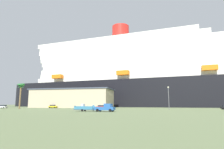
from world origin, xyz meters
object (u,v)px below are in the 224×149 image
at_px(palm_tree, 21,89).
at_px(cruise_ship, 161,78).
at_px(pickup_truck, 106,108).
at_px(street_lamp, 169,95).
at_px(small_boat_on_trailer, 87,108).
at_px(parked_car_silver_sedan, 3,107).
at_px(parked_car_yellow_taxi, 53,106).
at_px(parked_car_red_hatchback, 101,107).

bearing_deg(palm_tree, cruise_ship, 46.01).
height_order(pickup_truck, street_lamp, street_lamp).
bearing_deg(cruise_ship, small_boat_on_trailer, -105.48).
xyz_separation_m(palm_tree, parked_car_silver_sedan, (-14.63, 6.39, -7.85)).
xyz_separation_m(cruise_ship, pickup_truck, (-16.74, -82.21, -18.49)).
relative_size(pickup_truck, parked_car_yellow_taxi, 1.32).
relative_size(cruise_ship, street_lamp, 30.64).
distance_m(parked_car_yellow_taxi, parked_car_red_hatchback, 30.67).
bearing_deg(parked_car_yellow_taxi, parked_car_silver_sedan, -149.25).
bearing_deg(parked_car_silver_sedan, small_boat_on_trailer, -25.68).
distance_m(cruise_ship, parked_car_yellow_taxi, 73.48).
xyz_separation_m(pickup_truck, parked_car_yellow_taxi, (-38.63, 37.66, -0.21)).
relative_size(cruise_ship, pickup_truck, 44.68).
distance_m(cruise_ship, palm_tree, 87.87).
bearing_deg(parked_car_yellow_taxi, small_boat_on_trailer, -48.53).
relative_size(parked_car_yellow_taxi, parked_car_red_hatchback, 1.00).
xyz_separation_m(cruise_ship, street_lamp, (1.34, -61.81, -14.09)).
distance_m(palm_tree, street_lamp, 61.99).
height_order(small_boat_on_trailer, parked_car_red_hatchback, small_boat_on_trailer).
relative_size(cruise_ship, parked_car_red_hatchback, 59.27).
relative_size(cruise_ship, small_boat_on_trailer, 31.38).
bearing_deg(parked_car_silver_sedan, cruise_ship, 36.84).
bearing_deg(street_lamp, pickup_truck, -131.56).
bearing_deg(small_boat_on_trailer, cruise_ship, 74.52).
relative_size(street_lamp, parked_car_red_hatchback, 1.93).
height_order(palm_tree, street_lamp, palm_tree).
relative_size(small_boat_on_trailer, street_lamp, 0.98).
bearing_deg(cruise_ship, palm_tree, -133.99).
relative_size(palm_tree, parked_car_red_hatchback, 2.55).
bearing_deg(palm_tree, street_lamp, 0.85).
distance_m(cruise_ship, pickup_truck, 85.91).
height_order(small_boat_on_trailer, parked_car_silver_sedan, small_boat_on_trailer).
xyz_separation_m(street_lamp, parked_car_red_hatchback, (-27.63, 7.53, -4.61)).
relative_size(pickup_truck, palm_tree, 0.52).
bearing_deg(parked_car_red_hatchback, small_boat_on_trailer, -82.32).
xyz_separation_m(parked_car_yellow_taxi, parked_car_silver_sedan, (-19.82, -11.79, 0.00)).
bearing_deg(pickup_truck, parked_car_silver_sedan, 156.12).
relative_size(pickup_truck, parked_car_silver_sedan, 1.26).
height_order(palm_tree, parked_car_yellow_taxi, palm_tree).
height_order(street_lamp, parked_car_yellow_taxi, street_lamp).
height_order(palm_tree, parked_car_red_hatchback, palm_tree).
height_order(cruise_ship, parked_car_silver_sedan, cruise_ship).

